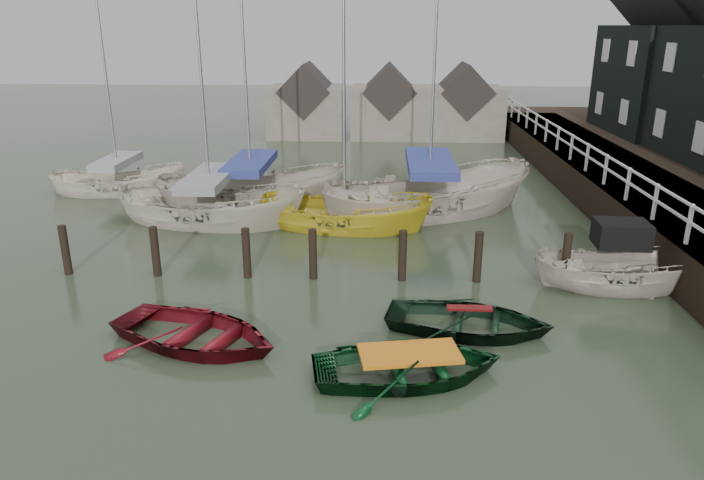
# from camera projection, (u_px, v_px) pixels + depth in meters

# --- Properties ---
(ground) EXTENTS (120.00, 120.00, 0.00)m
(ground) POSITION_uv_depth(u_px,v_px,m) (352.00, 330.00, 14.15)
(ground) COLOR #283421
(ground) RESTS_ON ground
(pier) EXTENTS (3.04, 32.00, 2.70)m
(pier) POSITION_uv_depth(u_px,v_px,m) (624.00, 193.00, 22.93)
(pier) COLOR black
(pier) RESTS_ON ground
(mooring_pilings) EXTENTS (13.72, 0.22, 1.80)m
(mooring_pilings) POSITION_uv_depth(u_px,v_px,m) (316.00, 261.00, 16.87)
(mooring_pilings) COLOR black
(mooring_pilings) RESTS_ON ground
(far_sheds) EXTENTS (14.00, 4.08, 4.39)m
(far_sheds) POSITION_uv_depth(u_px,v_px,m) (386.00, 106.00, 38.06)
(far_sheds) COLOR #665B51
(far_sheds) RESTS_ON ground
(rowboat_red) EXTENTS (4.64, 4.02, 0.81)m
(rowboat_red) POSITION_uv_depth(u_px,v_px,m) (197.00, 344.00, 13.53)
(rowboat_red) COLOR #610D15
(rowboat_red) RESTS_ON ground
(rowboat_green) EXTENTS (4.14, 3.27, 0.77)m
(rowboat_green) POSITION_uv_depth(u_px,v_px,m) (409.00, 377.00, 12.26)
(rowboat_green) COLOR #083214
(rowboat_green) RESTS_ON ground
(rowboat_dkgreen) EXTENTS (4.13, 3.30, 0.76)m
(rowboat_dkgreen) POSITION_uv_depth(u_px,v_px,m) (468.00, 331.00, 14.11)
(rowboat_dkgreen) COLOR black
(rowboat_dkgreen) RESTS_ON ground
(motorboat) EXTENTS (4.45, 1.88, 2.60)m
(motorboat) POSITION_uv_depth(u_px,v_px,m) (617.00, 285.00, 16.38)
(motorboat) COLOR beige
(motorboat) RESTS_ON ground
(sailboat_a) EXTENTS (7.17, 3.68, 10.65)m
(sailboat_a) POSITION_uv_depth(u_px,v_px,m) (212.00, 221.00, 21.85)
(sailboat_a) COLOR beige
(sailboat_a) RESTS_ON ground
(sailboat_b) EXTENTS (7.46, 3.55, 11.75)m
(sailboat_b) POSITION_uv_depth(u_px,v_px,m) (252.00, 204.00, 23.84)
(sailboat_b) COLOR beige
(sailboat_b) RESTS_ON ground
(sailboat_c) EXTENTS (6.28, 3.22, 9.90)m
(sailboat_c) POSITION_uv_depth(u_px,v_px,m) (344.00, 227.00, 21.34)
(sailboat_c) COLOR gold
(sailboat_c) RESTS_ON ground
(sailboat_d) EXTENTS (8.72, 5.90, 12.69)m
(sailboat_d) POSITION_uv_depth(u_px,v_px,m) (428.00, 211.00, 22.95)
(sailboat_d) COLOR beige
(sailboat_d) RESTS_ON ground
(sailboat_e) EXTENTS (5.71, 2.74, 9.26)m
(sailboat_e) POSITION_uv_depth(u_px,v_px,m) (120.00, 191.00, 25.73)
(sailboat_e) COLOR beige
(sailboat_e) RESTS_ON ground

